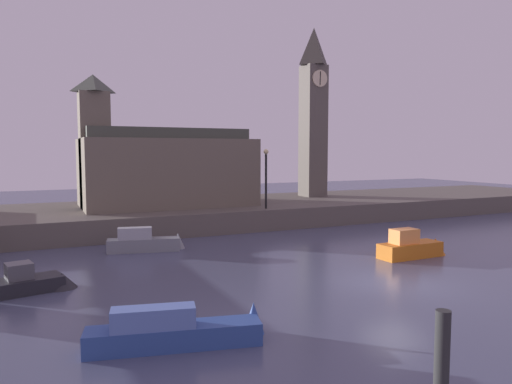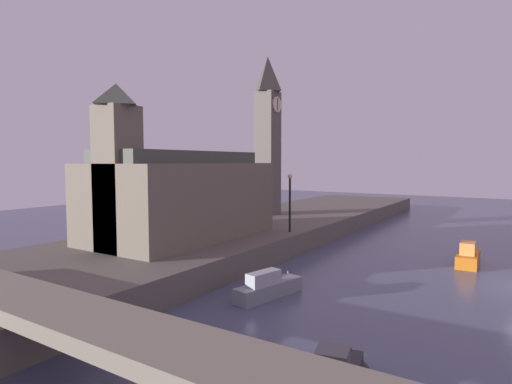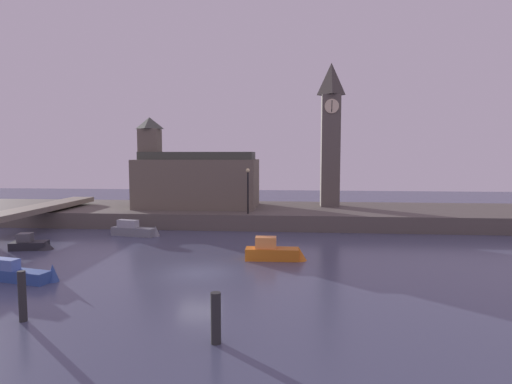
{
  "view_description": "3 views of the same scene",
  "coord_description": "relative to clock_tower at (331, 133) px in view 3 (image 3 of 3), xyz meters",
  "views": [
    {
      "loc": [
        -13.69,
        -15.38,
        5.57
      ],
      "look_at": [
        0.54,
        15.04,
        2.72
      ],
      "focal_mm": 33.34,
      "sensor_mm": 36.0,
      "label": 1
    },
    {
      "loc": [
        -25.48,
        0.77,
        6.64
      ],
      "look_at": [
        -1.84,
        15.92,
        4.58
      ],
      "focal_mm": 29.38,
      "sensor_mm": 36.0,
      "label": 2
    },
    {
      "loc": [
        5.57,
        -24.96,
        7.07
      ],
      "look_at": [
        1.96,
        16.5,
        3.43
      ],
      "focal_mm": 30.35,
      "sensor_mm": 36.0,
      "label": 3
    }
  ],
  "objects": [
    {
      "name": "boat_tour_blue",
      "position": [
        -19.33,
        -24.31,
        -8.89
      ],
      "size": [
        5.51,
        2.03,
        1.52
      ],
      "color": "#2D4C93",
      "rests_on": "ground"
    },
    {
      "name": "far_embankment",
      "position": [
        -9.45,
        -1.81,
        -8.59
      ],
      "size": [
        70.0,
        12.0,
        1.5
      ],
      "primitive_type": "cube",
      "color": "#5B544C",
      "rests_on": "ground"
    },
    {
      "name": "mooring_post_left",
      "position": [
        -15.27,
        -29.9,
        -8.25
      ],
      "size": [
        0.33,
        0.33,
        2.17
      ],
      "primitive_type": "cylinder",
      "color": "#2C2C2C",
      "rests_on": "ground"
    },
    {
      "name": "boat_patrol_orange",
      "position": [
        -4.99,
        -18.24,
        -8.81
      ],
      "size": [
        4.14,
        1.3,
        1.56
      ],
      "color": "orange",
      "rests_on": "ground"
    },
    {
      "name": "boat_barge_dark",
      "position": [
        -23.23,
        -16.57,
        -8.95
      ],
      "size": [
        3.34,
        1.84,
        1.2
      ],
      "color": "#232328",
      "rests_on": "ground"
    },
    {
      "name": "mooring_post_right",
      "position": [
        -6.73,
        -31.32,
        -8.36
      ],
      "size": [
        0.39,
        0.39,
        1.95
      ],
      "primitive_type": "cylinder",
      "color": "#2C2C2C",
      "rests_on": "ground"
    },
    {
      "name": "boat_cruiser_grey",
      "position": [
        -17.47,
        -10.75,
        -8.84
      ],
      "size": [
        4.51,
        1.79,
        1.47
      ],
      "color": "gray",
      "rests_on": "ground"
    },
    {
      "name": "parliament_hall",
      "position": [
        -14.38,
        -1.65,
        -4.93
      ],
      "size": [
        12.53,
        6.96,
        9.48
      ],
      "color": "#6B6051",
      "rests_on": "far_embankment"
    },
    {
      "name": "streetlamp",
      "position": [
        -8.13,
        -6.79,
        -5.21
      ],
      "size": [
        0.36,
        0.36,
        4.26
      ],
      "color": "black",
      "rests_on": "far_embankment"
    },
    {
      "name": "clock_tower",
      "position": [
        0.0,
        0.0,
        0.0
      ],
      "size": [
        2.14,
        2.2,
        15.13
      ],
      "color": "#5B544C",
      "rests_on": "far_embankment"
    },
    {
      "name": "ground_plane",
      "position": [
        -9.45,
        -21.81,
        -9.34
      ],
      "size": [
        120.0,
        120.0,
        0.0
      ],
      "primitive_type": "plane",
      "color": "#474C66"
    }
  ]
}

